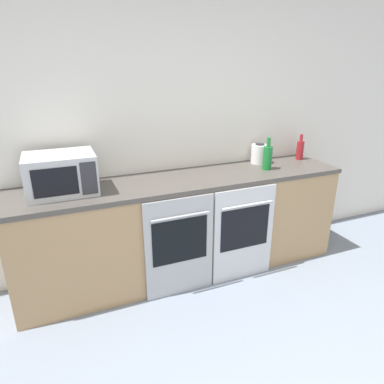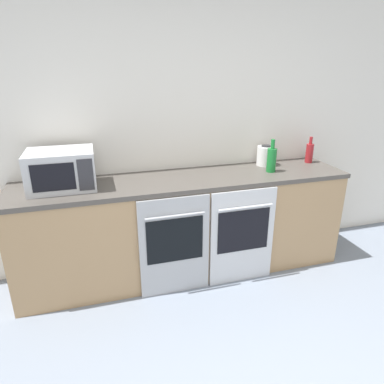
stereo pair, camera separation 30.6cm
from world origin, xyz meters
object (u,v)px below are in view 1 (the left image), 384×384
bottle_red (300,150)px  kettle (259,154)px  oven_right (244,234)px  oven_left (180,247)px  bottle_green (267,157)px  microwave (61,174)px

bottle_red → kettle: bottle_red is taller
kettle → oven_right: bearing=-131.5°
oven_right → kettle: (0.43, 0.48, 0.57)m
oven_left → bottle_green: bottle_green is taller
oven_right → kettle: kettle is taller
bottle_green → kettle: 0.22m
oven_left → bottle_green: size_ratio=2.91×
microwave → bottle_red: bearing=2.5°
oven_left → oven_right: (0.61, 0.00, 0.00)m
oven_right → bottle_green: (0.38, 0.27, 0.60)m
microwave → bottle_green: 1.82m
bottle_red → kettle: bearing=175.9°
oven_left → kettle: bearing=25.0°
oven_right → microwave: (-1.43, 0.35, 0.63)m
oven_right → bottle_green: size_ratio=2.91×
kettle → oven_left: bearing=-155.0°
bottle_red → bottle_green: (-0.52, -0.18, 0.02)m
oven_right → kettle: size_ratio=4.43×
oven_right → bottle_red: bottle_red is taller
microwave → kettle: bearing=4.2°
oven_left → oven_right: bearing=0.0°
oven_right → bottle_red: 1.16m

